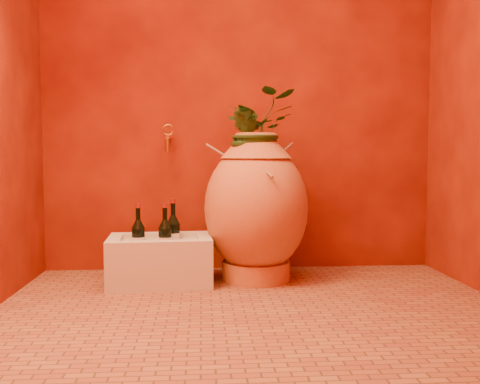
{
  "coord_description": "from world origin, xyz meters",
  "views": [
    {
      "loc": [
        -0.25,
        -2.45,
        0.74
      ],
      "look_at": [
        -0.05,
        0.35,
        0.54
      ],
      "focal_mm": 40.0,
      "sensor_mm": 36.0,
      "label": 1
    }
  ],
  "objects": [
    {
      "name": "wine_bottle_c",
      "position": [
        -0.46,
        0.54,
        0.26
      ],
      "size": [
        0.08,
        0.08,
        0.32
      ],
      "color": "black",
      "rests_on": "stone_basin"
    },
    {
      "name": "wine_bottle_a",
      "position": [
        -0.42,
        0.66,
        0.27
      ],
      "size": [
        0.08,
        0.08,
        0.33
      ],
      "color": "black",
      "rests_on": "stone_basin"
    },
    {
      "name": "plant_main",
      "position": [
        0.08,
        0.66,
        0.89
      ],
      "size": [
        0.5,
        0.47,
        0.46
      ],
      "primitive_type": "imported",
      "rotation": [
        0.0,
        0.0,
        0.33
      ],
      "color": "#1C4017",
      "rests_on": "amphora"
    },
    {
      "name": "wine_bottle_b",
      "position": [
        -0.61,
        0.57,
        0.26
      ],
      "size": [
        0.08,
        0.08,
        0.32
      ],
      "color": "black",
      "rests_on": "stone_basin"
    },
    {
      "name": "wall_tap",
      "position": [
        -0.46,
        0.91,
        0.85
      ],
      "size": [
        0.08,
        0.16,
        0.18
      ],
      "color": "#B47929",
      "rests_on": "wall_back"
    },
    {
      "name": "plant_side",
      "position": [
        0.0,
        0.6,
        0.84
      ],
      "size": [
        0.23,
        0.24,
        0.34
      ],
      "primitive_type": "imported",
      "rotation": [
        0.0,
        0.0,
        -0.95
      ],
      "color": "#1C4017",
      "rests_on": "amphora"
    },
    {
      "name": "floor",
      "position": [
        0.0,
        0.0,
        0.0
      ],
      "size": [
        2.5,
        2.5,
        0.0
      ],
      "primitive_type": "plane",
      "color": "#935830",
      "rests_on": "ground"
    },
    {
      "name": "amphora",
      "position": [
        0.07,
        0.65,
        0.43
      ],
      "size": [
        0.76,
        0.76,
        0.87
      ],
      "rotation": [
        0.0,
        0.0,
        -0.3
      ],
      "color": "#BD6735",
      "rests_on": "floor"
    },
    {
      "name": "stone_basin",
      "position": [
        -0.49,
        0.6,
        0.13
      ],
      "size": [
        0.6,
        0.43,
        0.27
      ],
      "rotation": [
        0.0,
        0.0,
        0.06
      ],
      "color": "beige",
      "rests_on": "floor"
    },
    {
      "name": "wall_back",
      "position": [
        0.0,
        1.0,
        1.25
      ],
      "size": [
        2.5,
        0.02,
        2.5
      ],
      "primitive_type": "cube",
      "color": "#5E1005",
      "rests_on": "ground"
    }
  ]
}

